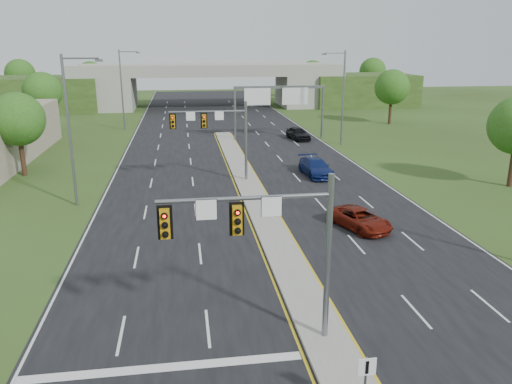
{
  "coord_description": "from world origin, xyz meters",
  "views": [
    {
      "loc": [
        -5.42,
        -17.31,
        11.59
      ],
      "look_at": [
        -1.14,
        11.43,
        3.0
      ],
      "focal_mm": 35.0,
      "sensor_mm": 36.0,
      "label": 1
    }
  ],
  "objects": [
    {
      "name": "sign_gantry",
      "position": [
        6.68,
        44.92,
        5.24
      ],
      "size": [
        11.58,
        0.44,
        6.67
      ],
      "color": "slate",
      "rests_on": "ground"
    },
    {
      "name": "tree_back_a",
      "position": [
        -38.0,
        94.0,
        5.84
      ],
      "size": [
        6.0,
        6.0,
        8.85
      ],
      "color": "#382316",
      "rests_on": "ground"
    },
    {
      "name": "ground",
      "position": [
        0.0,
        0.0,
        0.0
      ],
      "size": [
        240.0,
        240.0,
        0.0
      ],
      "primitive_type": "plane",
      "color": "#2D3F16",
      "rests_on": "ground"
    },
    {
      "name": "signal_mast_near",
      "position": [
        -2.26,
        -0.07,
        4.73
      ],
      "size": [
        6.62,
        0.6,
        7.0
      ],
      "color": "slate",
      "rests_on": "ground"
    },
    {
      "name": "lightpole_l_mid",
      "position": [
        -13.3,
        20.0,
        6.1
      ],
      "size": [
        2.85,
        0.25,
        11.0
      ],
      "color": "slate",
      "rests_on": "ground"
    },
    {
      "name": "signal_mast_far",
      "position": [
        -2.26,
        24.93,
        4.73
      ],
      "size": [
        6.62,
        0.6,
        7.0
      ],
      "color": "slate",
      "rests_on": "ground"
    },
    {
      "name": "overpass",
      "position": [
        0.0,
        80.0,
        3.55
      ],
      "size": [
        80.0,
        14.0,
        8.1
      ],
      "color": "gray",
      "rests_on": "ground"
    },
    {
      "name": "tree_r_mid",
      "position": [
        26.0,
        55.0,
        5.51
      ],
      "size": [
        5.2,
        5.2,
        8.12
      ],
      "color": "#382316",
      "rests_on": "ground"
    },
    {
      "name": "median",
      "position": [
        0.0,
        23.0,
        0.1
      ],
      "size": [
        2.0,
        54.0,
        0.16
      ],
      "primitive_type": "cube",
      "color": "gray",
      "rests_on": "road"
    },
    {
      "name": "car_far_a",
      "position": [
        5.82,
        12.08,
        0.68
      ],
      "size": [
        3.74,
        5.23,
        1.32
      ],
      "primitive_type": "imported",
      "rotation": [
        0.0,
        0.0,
        0.36
      ],
      "color": "#611409",
      "rests_on": "road"
    },
    {
      "name": "tree_l_mid",
      "position": [
        -24.0,
        55.0,
        5.51
      ],
      "size": [
        5.2,
        5.2,
        8.12
      ],
      "color": "#382316",
      "rests_on": "ground"
    },
    {
      "name": "keep_right_sign",
      "position": [
        0.0,
        -4.53,
        1.52
      ],
      "size": [
        0.6,
        0.13,
        2.2
      ],
      "color": "slate",
      "rests_on": "ground"
    },
    {
      "name": "tree_l_near",
      "position": [
        -20.0,
        30.0,
        5.18
      ],
      "size": [
        4.8,
        4.8,
        7.6
      ],
      "color": "#382316",
      "rests_on": "ground"
    },
    {
      "name": "lane_markings",
      "position": [
        -0.6,
        28.91,
        0.02
      ],
      "size": [
        23.72,
        160.0,
        0.01
      ],
      "color": "gold",
      "rests_on": "road"
    },
    {
      "name": "lightpole_r_far",
      "position": [
        13.3,
        40.0,
        6.1
      ],
      "size": [
        2.85,
        0.25,
        11.0
      ],
      "color": "slate",
      "rests_on": "ground"
    },
    {
      "name": "tree_back_b",
      "position": [
        -24.0,
        94.0,
        5.51
      ],
      "size": [
        5.6,
        5.6,
        8.32
      ],
      "color": "#382316",
      "rests_on": "ground"
    },
    {
      "name": "lightpole_l_far",
      "position": [
        -13.3,
        55.0,
        6.1
      ],
      "size": [
        2.85,
        0.25,
        11.0
      ],
      "color": "slate",
      "rests_on": "ground"
    },
    {
      "name": "car_far_b",
      "position": [
        6.58,
        25.93,
        0.79
      ],
      "size": [
        2.51,
        5.44,
        1.54
      ],
      "primitive_type": "imported",
      "rotation": [
        0.0,
        0.0,
        0.07
      ],
      "color": "navy",
      "rests_on": "road"
    },
    {
      "name": "road",
      "position": [
        0.0,
        35.0,
        0.01
      ],
      "size": [
        24.0,
        160.0,
        0.02
      ],
      "primitive_type": "cube",
      "color": "black",
      "rests_on": "ground"
    },
    {
      "name": "tree_back_d",
      "position": [
        38.0,
        94.0,
        5.84
      ],
      "size": [
        6.0,
        6.0,
        8.85
      ],
      "color": "#382316",
      "rests_on": "ground"
    },
    {
      "name": "tree_back_c",
      "position": [
        24.0,
        94.0,
        5.51
      ],
      "size": [
        5.6,
        5.6,
        8.32
      ],
      "color": "#382316",
      "rests_on": "ground"
    },
    {
      "name": "car_far_c",
      "position": [
        9.11,
        43.91,
        0.82
      ],
      "size": [
        2.63,
        4.97,
        1.61
      ],
      "primitive_type": "imported",
      "rotation": [
        0.0,
        0.0,
        0.16
      ],
      "color": "black",
      "rests_on": "road"
    }
  ]
}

